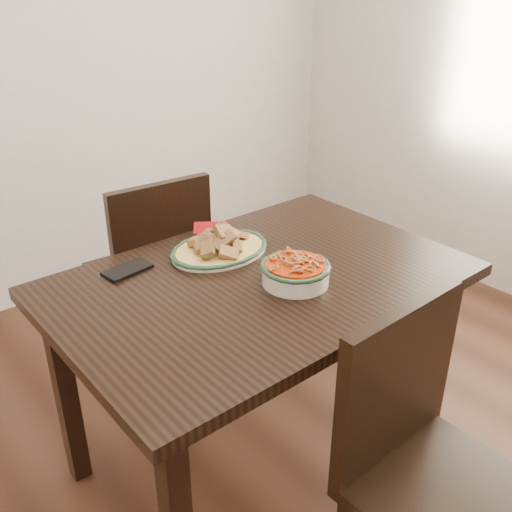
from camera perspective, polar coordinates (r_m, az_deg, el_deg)
floor at (r=2.19m, az=3.91°, el=-20.19°), size 3.50×3.50×0.00m
wall_back at (r=3.02m, az=-20.04°, el=19.48°), size 3.50×0.10×2.60m
dining_table at (r=1.82m, az=0.40°, el=-4.53°), size 1.26×0.84×0.75m
chair_far at (r=2.41m, az=-10.19°, el=-0.94°), size 0.45×0.45×0.89m
chair_near at (r=1.58m, az=16.37°, el=-18.71°), size 0.43×0.43×0.89m
fish_plate at (r=1.90m, az=-3.70°, el=1.56°), size 0.34×0.27×0.11m
noodle_bowl at (r=1.72m, az=3.97°, el=-1.40°), size 0.21×0.21×0.08m
smartphone at (r=1.84m, az=-12.74°, el=-1.35°), size 0.16×0.10×0.01m
napkin at (r=2.09m, az=-4.50°, el=2.75°), size 0.17×0.16×0.01m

